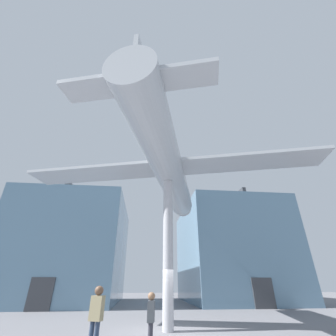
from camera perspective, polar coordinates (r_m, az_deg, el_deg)
name	(u,v)px	position (r m, az deg, el deg)	size (l,w,h in m)	color
ground_plane	(168,332)	(12.24, 0.00, -36.19)	(80.00, 80.00, 0.00)	slate
glass_pavilion_left	(74,250)	(28.61, -22.68, -18.73)	(10.51, 13.86, 10.80)	#60849E
glass_pavilion_right	(229,252)	(29.38, 15.26, -19.95)	(10.51, 13.86, 10.80)	#60849E
support_pylon_central	(168,246)	(12.19, 0.00, -19.25)	(0.52, 0.52, 7.20)	#B7B7BC
suspended_airplane	(169,169)	(13.73, 0.13, -0.32)	(17.41, 15.96, 2.96)	#B2B7BC
visitor_person	(151,317)	(8.83, -4.36, -33.49)	(0.27, 0.42, 1.66)	#383842
visitor_second	(96,314)	(8.61, -17.74, -31.75)	(0.45, 0.36, 1.85)	#2D3D56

